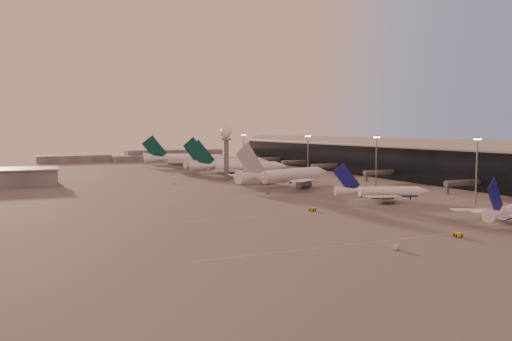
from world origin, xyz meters
name	(u,v)px	position (x,y,z in m)	size (l,w,h in m)	color
ground	(342,216)	(0.00, 0.00, 0.00)	(700.00, 700.00, 0.00)	#545252
taxiway_markings	(329,192)	(30.00, 56.00, 0.01)	(180.00, 185.25, 0.02)	gold
terminal	(391,158)	(107.88, 110.09, 10.52)	(57.00, 362.00, 23.04)	black
radar_tower	(226,142)	(5.00, 120.00, 20.95)	(6.40, 6.40, 31.10)	slate
mast_a	(477,168)	(58.00, 0.00, 13.74)	(3.60, 0.56, 25.00)	slate
mast_b	(376,160)	(55.00, 55.00, 13.74)	(3.60, 0.56, 25.00)	slate
mast_c	(308,155)	(50.00, 110.00, 13.74)	(3.60, 0.56, 25.00)	slate
mast_d	(244,149)	(48.00, 200.00, 13.74)	(3.60, 0.56, 25.00)	slate
distant_horizon	(146,156)	(2.62, 325.14, 3.89)	(165.00, 37.50, 9.00)	slate
narrowbody_mid	(382,193)	(32.97, 22.08, 3.00)	(36.36, 28.49, 14.81)	white
widebody_white	(286,178)	(22.70, 83.40, 3.86)	(60.69, 47.81, 22.25)	white
greentail_a	(239,169)	(22.76, 145.58, 3.87)	(59.31, 47.36, 21.88)	white
greentail_b	(229,166)	(26.73, 173.57, 4.12)	(63.88, 51.19, 23.34)	white
greentail_c	(189,161)	(15.19, 229.33, 4.21)	(65.38, 52.46, 23.83)	white
greentail_d	(179,159)	(18.63, 268.71, 3.81)	(57.21, 45.46, 21.56)	white
gsv_truck_a	(397,244)	(-13.68, -43.46, 1.16)	(5.95, 4.26, 2.28)	silver
gsv_tug_near	(458,235)	(9.40, -39.13, 0.59)	(3.83, 4.61, 1.14)	yellow
gsv_catering_a	(498,208)	(48.64, -17.67, 1.97)	(5.14, 3.03, 3.95)	silver
gsv_tug_mid	(313,209)	(-3.90, 11.80, 0.55)	(3.77, 4.37, 1.07)	yellow
gsv_truck_b	(419,192)	(60.52, 32.55, 1.02)	(5.25, 3.22, 2.00)	yellow
gsv_truck_c	(268,191)	(1.33, 58.67, 1.21)	(6.06, 4.93, 2.36)	slate
gsv_catering_b	(365,182)	(57.20, 66.62, 2.21)	(5.89, 4.27, 4.42)	silver
gsv_tug_far	(268,183)	(18.14, 94.09, 0.46)	(3.34, 3.65, 0.90)	slate
gsv_truck_d	(174,182)	(-25.43, 115.67, 1.12)	(3.35, 5.77, 2.20)	silver
gsv_tug_hangar	(255,173)	(34.88, 149.31, 0.58)	(4.54, 3.76, 1.12)	yellow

